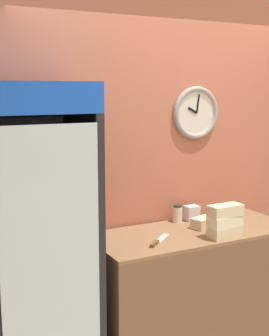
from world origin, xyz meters
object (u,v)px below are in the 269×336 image
object	(u,v)px
beverage_cooler	(33,230)
condiment_jar	(178,214)
sandwich_flat_left	(205,222)
napkin_dispenser	(192,213)
sandwich_stack_bottom	(225,232)
sandwich_stack_top	(225,210)
sandwich_stack_middle	(225,221)
chefs_knife	(157,242)

from	to	relation	value
beverage_cooler	condiment_jar	bearing A→B (deg)	9.63
sandwich_flat_left	napkin_dispenser	size ratio (longest dim) A/B	2.18
condiment_jar	napkin_dispenser	world-z (taller)	condiment_jar
sandwich_stack_bottom	sandwich_stack_top	xyz separation A→B (m)	(0.00, 0.00, 0.16)
sandwich_stack_middle	sandwich_flat_left	world-z (taller)	sandwich_stack_middle
sandwich_stack_top	sandwich_flat_left	size ratio (longest dim) A/B	0.97
napkin_dispenser	sandwich_stack_middle	bearing A→B (deg)	-94.27
beverage_cooler	sandwich_stack_middle	world-z (taller)	beverage_cooler
sandwich_stack_bottom	napkin_dispenser	bearing A→B (deg)	85.73
beverage_cooler	sandwich_stack_top	world-z (taller)	beverage_cooler
sandwich_stack_middle	napkin_dispenser	bearing A→B (deg)	85.73
sandwich_flat_left	napkin_dispenser	xyz separation A→B (m)	(0.01, 0.20, 0.02)
beverage_cooler	condiment_jar	size ratio (longest dim) A/B	14.79
sandwich_stack_top	sandwich_flat_left	xyz separation A→B (m)	(0.02, 0.26, -0.16)
sandwich_flat_left	chefs_knife	distance (m)	0.54
beverage_cooler	sandwich_stack_bottom	distance (m)	1.34
sandwich_flat_left	chefs_knife	bearing A→B (deg)	-163.62
sandwich_flat_left	chefs_knife	size ratio (longest dim) A/B	0.97
condiment_jar	napkin_dispenser	distance (m)	0.13
sandwich_flat_left	sandwich_stack_top	bearing A→B (deg)	-95.19
beverage_cooler	sandwich_stack_middle	size ratio (longest dim) A/B	7.82
sandwich_stack_middle	chefs_knife	world-z (taller)	sandwich_stack_middle
sandwich_stack_bottom	sandwich_stack_middle	distance (m)	0.08
sandwich_stack_top	napkin_dispenser	distance (m)	0.49
sandwich_stack_top	sandwich_flat_left	bearing A→B (deg)	84.81
beverage_cooler	sandwich_stack_top	bearing A→B (deg)	-11.91
sandwich_stack_middle	sandwich_stack_top	xyz separation A→B (m)	(0.00, 0.00, 0.08)
sandwich_stack_middle	chefs_knife	bearing A→B (deg)	166.84
sandwich_flat_left	napkin_dispenser	bearing A→B (deg)	86.94
sandwich_stack_top	condiment_jar	world-z (taller)	sandwich_stack_top
sandwich_stack_bottom	sandwich_stack_middle	size ratio (longest dim) A/B	1.00
sandwich_stack_bottom	condiment_jar	distance (m)	0.49
sandwich_stack_top	napkin_dispenser	xyz separation A→B (m)	(0.03, 0.47, -0.14)
condiment_jar	napkin_dispenser	bearing A→B (deg)	-5.86
sandwich_flat_left	condiment_jar	size ratio (longest dim) A/B	1.92
beverage_cooler	chefs_knife	size ratio (longest dim) A/B	7.45
sandwich_stack_bottom	napkin_dispenser	distance (m)	0.47
sandwich_stack_middle	condiment_jar	bearing A→B (deg)	100.68
chefs_knife	sandwich_flat_left	bearing A→B (deg)	16.38
sandwich_stack_middle	chefs_knife	size ratio (longest dim) A/B	0.95
napkin_dispenser	sandwich_stack_bottom	bearing A→B (deg)	-94.27
sandwich_stack_bottom	condiment_jar	xyz separation A→B (m)	(-0.09, 0.48, 0.03)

